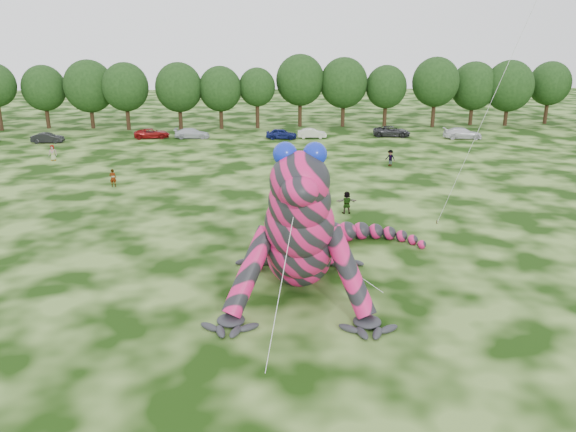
# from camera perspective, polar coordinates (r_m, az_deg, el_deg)

# --- Properties ---
(ground) EXTENTS (240.00, 240.00, 0.00)m
(ground) POSITION_cam_1_polar(r_m,az_deg,el_deg) (28.64, -5.21, -9.19)
(ground) COLOR #16330A
(ground) RESTS_ON ground
(inflatable_gecko) EXTENTS (15.53, 18.00, 8.49)m
(inflatable_gecko) POSITION_cam_1_polar(r_m,az_deg,el_deg) (30.22, 1.20, 1.04)
(inflatable_gecko) COLOR #CF195F
(inflatable_gecko) RESTS_ON ground
(tree_4) EXTENTS (6.22, 5.60, 9.06)m
(tree_4) POSITION_cam_1_polar(r_m,az_deg,el_deg) (90.09, -23.47, 11.04)
(tree_4) COLOR black
(tree_4) RESTS_ON ground
(tree_5) EXTENTS (7.16, 6.44, 9.80)m
(tree_5) POSITION_cam_1_polar(r_m,az_deg,el_deg) (87.77, -19.49, 11.58)
(tree_5) COLOR black
(tree_5) RESTS_ON ground
(tree_6) EXTENTS (6.52, 5.86, 9.49)m
(tree_6) POSITION_cam_1_polar(r_m,az_deg,el_deg) (84.70, -16.12, 11.59)
(tree_6) COLOR black
(tree_6) RESTS_ON ground
(tree_7) EXTENTS (6.68, 6.01, 9.48)m
(tree_7) POSITION_cam_1_polar(r_m,az_deg,el_deg) (83.48, -10.99, 11.87)
(tree_7) COLOR black
(tree_7) RESTS_ON ground
(tree_8) EXTENTS (6.14, 5.53, 8.94)m
(tree_8) POSITION_cam_1_polar(r_m,az_deg,el_deg) (83.10, -6.87, 11.85)
(tree_8) COLOR black
(tree_8) RESTS_ON ground
(tree_9) EXTENTS (5.27, 4.74, 8.68)m
(tree_9) POSITION_cam_1_polar(r_m,az_deg,el_deg) (83.29, -3.15, 11.87)
(tree_9) COLOR black
(tree_9) RESTS_ON ground
(tree_10) EXTENTS (7.09, 6.38, 10.50)m
(tree_10) POSITION_cam_1_polar(r_m,az_deg,el_deg) (84.65, 1.24, 12.61)
(tree_10) COLOR black
(tree_10) RESTS_ON ground
(tree_11) EXTENTS (7.01, 6.31, 10.07)m
(tree_11) POSITION_cam_1_polar(r_m,az_deg,el_deg) (84.99, 5.66, 12.40)
(tree_11) COLOR black
(tree_11) RESTS_ON ground
(tree_12) EXTENTS (5.99, 5.39, 8.97)m
(tree_12) POSITION_cam_1_polar(r_m,az_deg,el_deg) (85.74, 9.90, 11.91)
(tree_12) COLOR black
(tree_12) RESTS_ON ground
(tree_13) EXTENTS (6.83, 6.15, 10.13)m
(tree_13) POSITION_cam_1_polar(r_m,az_deg,el_deg) (86.94, 14.70, 12.06)
(tree_13) COLOR black
(tree_13) RESTS_ON ground
(tree_14) EXTENTS (6.82, 6.14, 9.40)m
(tree_14) POSITION_cam_1_polar(r_m,az_deg,el_deg) (90.54, 18.28, 11.73)
(tree_14) COLOR black
(tree_14) RESTS_ON ground
(tree_15) EXTENTS (7.17, 6.45, 9.63)m
(tree_15) POSITION_cam_1_polar(r_m,az_deg,el_deg) (91.57, 21.49, 11.54)
(tree_15) COLOR black
(tree_15) RESTS_ON ground
(tree_16) EXTENTS (6.26, 5.63, 9.37)m
(tree_16) POSITION_cam_1_polar(r_m,az_deg,el_deg) (96.04, 24.96, 11.28)
(tree_16) COLOR black
(tree_16) RESTS_ON ground
(car_1) EXTENTS (3.93, 1.43, 1.29)m
(car_1) POSITION_cam_1_polar(r_m,az_deg,el_deg) (77.85, -23.23, 7.30)
(car_1) COLOR black
(car_1) RESTS_ON ground
(car_2) EXTENTS (4.83, 2.67, 1.28)m
(car_2) POSITION_cam_1_polar(r_m,az_deg,el_deg) (77.22, -13.66, 8.16)
(car_2) COLOR maroon
(car_2) RESTS_ON ground
(car_3) EXTENTS (4.61, 1.95, 1.33)m
(car_3) POSITION_cam_1_polar(r_m,az_deg,el_deg) (76.10, -9.73, 8.28)
(car_3) COLOR silver
(car_3) RESTS_ON ground
(car_4) EXTENTS (4.23, 2.15, 1.38)m
(car_4) POSITION_cam_1_polar(r_m,az_deg,el_deg) (74.51, -0.67, 8.36)
(car_4) COLOR #111954
(car_4) RESTS_ON ground
(car_5) EXTENTS (3.86, 1.47, 1.25)m
(car_5) POSITION_cam_1_polar(r_m,az_deg,el_deg) (75.27, 2.45, 8.39)
(car_5) COLOR beige
(car_5) RESTS_ON ground
(car_6) EXTENTS (5.33, 3.19, 1.39)m
(car_6) POSITION_cam_1_polar(r_m,az_deg,el_deg) (77.62, 10.48, 8.45)
(car_6) COLOR #29292C
(car_6) RESTS_ON ground
(car_7) EXTENTS (5.16, 2.52, 1.45)m
(car_7) POSITION_cam_1_polar(r_m,az_deg,el_deg) (78.14, 17.31, 8.03)
(car_7) COLOR silver
(car_7) RESTS_ON ground
(spectator_0) EXTENTS (0.60, 0.41, 1.63)m
(spectator_0) POSITION_cam_1_polar(r_m,az_deg,el_deg) (52.80, -17.35, 3.71)
(spectator_0) COLOR gray
(spectator_0) RESTS_ON ground
(spectator_2) EXTENTS (1.26, 1.20, 1.72)m
(spectator_2) POSITION_cam_1_polar(r_m,az_deg,el_deg) (59.56, 10.35, 5.82)
(spectator_2) COLOR gray
(spectator_2) RESTS_ON ground
(spectator_4) EXTENTS (0.88, 0.63, 1.70)m
(spectator_4) POSITION_cam_1_polar(r_m,az_deg,el_deg) (66.46, -22.79, 5.95)
(spectator_4) COLOR gray
(spectator_4) RESTS_ON ground
(spectator_5) EXTENTS (1.63, 0.57, 1.74)m
(spectator_5) POSITION_cam_1_polar(r_m,az_deg,el_deg) (42.98, 5.98, 1.39)
(spectator_5) COLOR gray
(spectator_5) RESTS_ON ground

